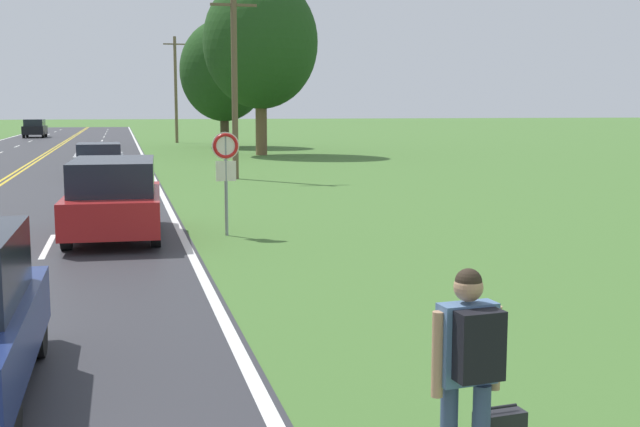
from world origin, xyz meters
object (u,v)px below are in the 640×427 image
car_silver_hatchback_mid_near (99,158)px  car_black_suv_mid_far (35,128)px  hitchhiker_person (469,356)px  tree_mid_treeline (260,43)px  tree_left_verge (224,71)px  traffic_sign (226,158)px  car_red_van_approaching (114,197)px

car_silver_hatchback_mid_near → car_black_suv_mid_far: car_black_suv_mid_far is taller
hitchhiker_person → tree_mid_treeline: tree_mid_treeline is taller
hitchhiker_person → tree_left_verge: tree_left_verge is taller
tree_left_verge → tree_mid_treeline: (0.85, -10.48, 1.17)m
traffic_sign → hitchhiker_person: bearing=-89.1°
hitchhiker_person → car_silver_hatchback_mid_near: (-3.27, 28.47, -0.26)m
tree_mid_treeline → car_black_suv_mid_far: size_ratio=2.49×
traffic_sign → car_black_suv_mid_far: size_ratio=0.54×
tree_mid_treeline → car_silver_hatchback_mid_near: tree_mid_treeline is taller
traffic_sign → tree_mid_treeline: bearing=78.7°
tree_left_verge → tree_mid_treeline: bearing=-85.3°
car_red_van_approaching → car_silver_hatchback_mid_near: size_ratio=1.33×
tree_left_verge → car_silver_hatchback_mid_near: bearing=-108.8°
hitchhiker_person → car_black_suv_mid_far: (-10.18, 74.76, -0.10)m
traffic_sign → car_silver_hatchback_mid_near: (-3.08, 16.22, -0.95)m
car_silver_hatchback_mid_near → traffic_sign: bearing=9.8°
hitchhiker_person → traffic_sign: size_ratio=0.73×
tree_left_verge → car_black_suv_mid_far: bearing=124.1°
car_red_van_approaching → car_silver_hatchback_mid_near: bearing=-174.9°
hitchhiker_person → car_silver_hatchback_mid_near: bearing=1.3°
hitchhiker_person → tree_mid_treeline: (5.75, 42.01, 5.56)m
tree_mid_treeline → car_silver_hatchback_mid_near: (-9.01, -13.54, -5.81)m
traffic_sign → car_red_van_approaching: 2.54m
traffic_sign → tree_left_verge: (5.08, 40.24, 3.69)m
hitchhiker_person → traffic_sign: 12.27m
car_silver_hatchback_mid_near → car_red_van_approaching: bearing=1.6°
tree_mid_treeline → car_silver_hatchback_mid_near: bearing=-123.6°
hitchhiker_person → tree_mid_treeline: 42.76m
hitchhiker_person → car_silver_hatchback_mid_near: 28.65m
traffic_sign → tree_left_verge: bearing=82.8°
hitchhiker_person → car_red_van_approaching: 12.80m
traffic_sign → car_black_suv_mid_far: bearing=99.1°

